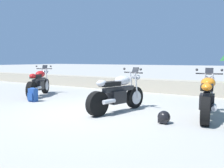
% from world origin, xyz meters
% --- Properties ---
extents(ground_plane, '(120.00, 120.00, 0.00)m').
position_xyz_m(ground_plane, '(0.00, 0.00, 0.00)').
color(ground_plane, '#A3A099').
extents(stone_wall, '(36.00, 0.80, 0.55)m').
position_xyz_m(stone_wall, '(0.00, 4.80, 0.28)').
color(stone_wall, '#A89E89').
rests_on(stone_wall, ground).
extents(motorcycle_red_near_left, '(1.17, 1.89, 1.18)m').
position_xyz_m(motorcycle_red_near_left, '(-3.38, 1.36, 0.49)').
color(motorcycle_red_near_left, black).
rests_on(motorcycle_red_near_left, ground).
extents(motorcycle_silver_centre, '(0.80, 2.04, 1.18)m').
position_xyz_m(motorcycle_silver_centre, '(0.71, 0.47, 0.49)').
color(motorcycle_silver_centre, black).
rests_on(motorcycle_silver_centre, ground).
extents(motorcycle_orange_far_right, '(0.71, 2.06, 1.18)m').
position_xyz_m(motorcycle_orange_far_right, '(2.86, 1.00, 0.49)').
color(motorcycle_orange_far_right, black).
rests_on(motorcycle_orange_far_right, ground).
extents(rider_backpack, '(0.31, 0.27, 0.47)m').
position_xyz_m(rider_backpack, '(-2.50, 0.31, 0.24)').
color(rider_backpack, navy).
rests_on(rider_backpack, ground).
extents(rider_helmet, '(0.28, 0.28, 0.28)m').
position_xyz_m(rider_helmet, '(2.16, -0.04, 0.14)').
color(rider_helmet, black).
rests_on(rider_helmet, ground).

